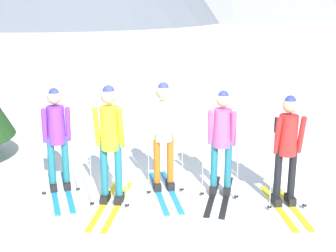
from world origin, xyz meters
TOP-DOWN VIEW (x-y plane):
  - ground_plane at (0.00, 0.00)m, footprint 400.00×400.00m
  - skier_in_purple at (-1.56, 0.23)m, footprint 0.87×1.70m
  - skier_in_yellow at (-0.61, -0.21)m, footprint 0.61×1.75m
  - skier_in_white at (0.15, 0.31)m, footprint 0.69×1.73m
  - skier_in_pink at (1.07, 0.21)m, footprint 0.60×1.61m
  - skier_in_red at (2.01, -0.14)m, footprint 0.60×1.59m

SIDE VIEW (x-z plane):
  - ground_plane at x=0.00m, z-range 0.00..0.00m
  - skier_in_pink at x=1.07m, z-range 0.11..1.81m
  - skier_in_purple at x=-1.56m, z-range 0.11..1.81m
  - skier_in_red at x=2.01m, z-range 0.11..1.82m
  - skier_in_white at x=0.15m, z-range 0.10..1.89m
  - skier_in_yellow at x=-0.61m, z-range 0.13..1.98m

